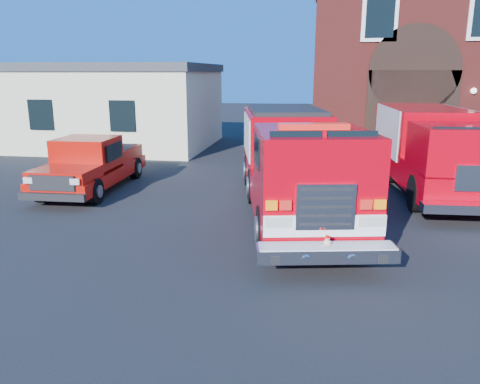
% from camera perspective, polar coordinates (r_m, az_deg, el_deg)
% --- Properties ---
extents(ground, '(100.00, 100.00, 0.00)m').
position_cam_1_polar(ground, '(12.03, 0.89, -4.60)').
color(ground, black).
rests_on(ground, ground).
extents(parking_stripe_mid, '(0.12, 3.00, 0.01)m').
position_cam_1_polar(parking_stripe_mid, '(16.51, 25.99, -0.80)').
color(parking_stripe_mid, yellow).
rests_on(parking_stripe_mid, ground).
extents(parking_stripe_far, '(0.12, 3.00, 0.01)m').
position_cam_1_polar(parking_stripe_far, '(19.31, 23.50, 1.50)').
color(parking_stripe_far, yellow).
rests_on(parking_stripe_far, ground).
extents(fire_station, '(15.20, 10.20, 8.45)m').
position_cam_1_polar(fire_station, '(26.31, 26.11, 13.71)').
color(fire_station, maroon).
rests_on(fire_station, ground).
extents(side_building, '(10.20, 8.20, 4.35)m').
position_cam_1_polar(side_building, '(26.53, -14.81, 10.22)').
color(side_building, beige).
rests_on(side_building, ground).
extents(fire_engine, '(4.24, 9.54, 2.84)m').
position_cam_1_polar(fire_engine, '(13.32, 6.52, 3.73)').
color(fire_engine, black).
rests_on(fire_engine, ground).
extents(pickup_truck, '(2.16, 5.61, 1.82)m').
position_cam_1_polar(pickup_truck, '(16.75, -17.62, 3.20)').
color(pickup_truck, black).
rests_on(pickup_truck, ground).
extents(secondary_truck, '(2.96, 8.42, 2.70)m').
position_cam_1_polar(secondary_truck, '(17.13, 22.25, 5.11)').
color(secondary_truck, black).
rests_on(secondary_truck, ground).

